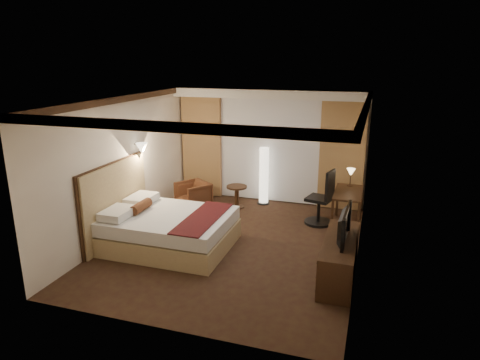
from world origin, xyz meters
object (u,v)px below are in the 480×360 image
(floor_lamp, at_px, (264,176))
(dresser, at_px, (339,258))
(side_table, at_px, (237,197))
(office_chair, at_px, (319,197))
(armchair, at_px, (193,194))
(desk, at_px, (347,209))
(television, at_px, (340,222))
(bed, at_px, (170,230))

(floor_lamp, relative_size, dresser, 0.82)
(side_table, relative_size, floor_lamp, 0.38)
(side_table, distance_m, office_chair, 2.03)
(armchair, xyz_separation_m, desk, (3.49, -0.04, 0.03))
(armchair, relative_size, side_table, 1.30)
(side_table, height_order, office_chair, office_chair)
(desk, relative_size, television, 1.18)
(armchair, bearing_deg, office_chair, 32.79)
(dresser, distance_m, television, 0.61)
(armchair, relative_size, television, 0.70)
(armchair, distance_m, side_table, 1.01)
(desk, distance_m, office_chair, 0.62)
(desk, height_order, dresser, desk)
(side_table, bearing_deg, television, -45.95)
(side_table, distance_m, television, 3.73)
(bed, relative_size, office_chair, 1.85)
(bed, distance_m, office_chair, 3.17)
(television, bearing_deg, armchair, 58.52)
(side_table, relative_size, office_chair, 0.44)
(side_table, bearing_deg, bed, -101.91)
(armchair, height_order, office_chair, office_chair)
(desk, distance_m, dresser, 2.26)
(bed, distance_m, desk, 3.65)
(office_chair, bearing_deg, side_table, -178.38)
(floor_lamp, distance_m, television, 3.71)
(floor_lamp, height_order, dresser, floor_lamp)
(floor_lamp, xyz_separation_m, desk, (2.01, -0.84, -0.32))
(side_table, height_order, dresser, dresser)
(desk, distance_m, television, 2.33)
(desk, relative_size, office_chair, 0.96)
(desk, bearing_deg, side_table, 171.55)
(bed, distance_m, television, 3.13)
(bed, xyz_separation_m, floor_lamp, (1.03, 2.86, 0.37))
(armchair, xyz_separation_m, television, (3.51, -2.30, 0.60))
(desk, height_order, office_chair, office_chair)
(television, bearing_deg, desk, 2.32)
(side_table, distance_m, desk, 2.56)
(office_chair, xyz_separation_m, television, (0.60, -2.21, 0.34))
(armchair, distance_m, desk, 3.49)
(bed, xyz_separation_m, armchair, (-0.45, 2.06, 0.02))
(television, bearing_deg, side_table, 45.87)
(armchair, height_order, desk, desk)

